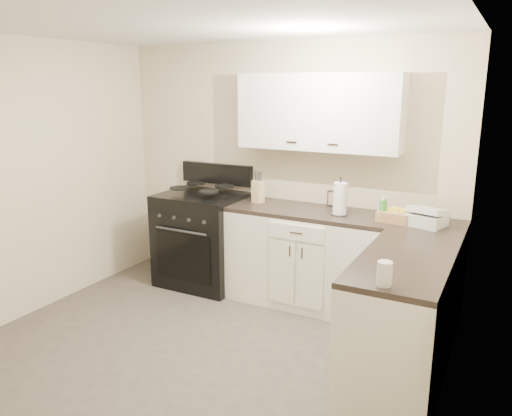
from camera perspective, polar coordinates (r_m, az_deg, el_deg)
The scene contains 20 objects.
floor at distance 4.04m, azimuth -8.43°, elevation -17.31°, with size 3.60×3.60×0.00m, color #473F38.
ceiling at distance 3.49m, azimuth -9.97°, elevation 20.56°, with size 3.60×3.60×0.00m, color white.
wall_back at distance 5.09m, azimuth 3.09°, elevation 4.43°, with size 3.60×3.60×0.00m, color beige.
wall_right at distance 2.90m, azimuth 20.81°, elevation -3.74°, with size 3.60×3.60×0.00m, color beige.
wall_left at distance 4.84m, azimuth -26.48°, elevation 2.52°, with size 3.60×3.60×0.00m, color beige.
base_cabinets_back at distance 4.86m, azimuth 6.06°, elevation -5.85°, with size 1.55×0.60×0.90m, color white.
base_cabinets_right at distance 4.00m, azimuth 17.12°, elevation -10.83°, with size 0.60×1.90×0.90m, color white.
countertop_back at distance 4.72m, azimuth 6.20°, elevation -0.47°, with size 1.55×0.60×0.04m, color black.
countertop_right at distance 3.84m, azimuth 17.61°, elevation -4.42°, with size 0.60×1.90×0.04m, color black.
upper_cabinets at distance 4.72m, azimuth 7.18°, elevation 10.82°, with size 1.55×0.30×0.70m, color silver.
stove at distance 5.36m, azimuth -6.03°, elevation -3.81°, with size 0.86×0.73×1.04m, color black.
knife_block at distance 4.96m, azimuth 0.24°, elevation 1.87°, with size 0.10×0.09×0.22m, color #D9B885.
paper_towel at distance 4.55m, azimuth 9.58°, elevation 1.05°, with size 0.12×0.12×0.30m, color white.
soap_bottle at distance 4.43m, azimuth 14.28°, elevation -0.26°, with size 0.06×0.06×0.19m, color green.
picture_frame at distance 4.88m, azimuth 8.85°, elevation 1.09°, with size 0.12×0.02×0.15m, color black.
wicker_basket at distance 4.44m, azimuth 15.51°, elevation -0.95°, with size 0.27×0.18×0.09m, color tan.
countertop_grill at distance 4.39m, azimuth 18.95°, elevation -1.30°, with size 0.27×0.26×0.10m, color silver.
glass_jar at distance 3.02m, azimuth 14.47°, elevation -7.28°, with size 0.09×0.09×0.15m, color silver.
oven_mitt_near at distance 3.51m, azimuth 9.80°, elevation -13.57°, with size 0.02×0.17×0.29m, color black.
oven_mitt_far at distance 3.91m, azimuth 12.04°, elevation -10.32°, with size 0.02×0.15×0.26m, color black.
Camera 1 is at (2.09, -2.76, 2.08)m, focal length 35.00 mm.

